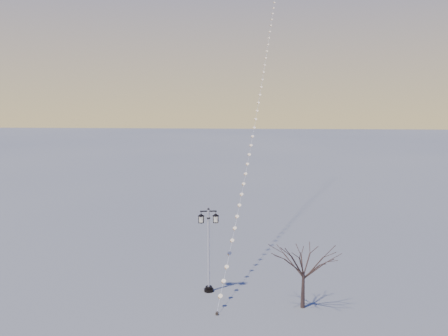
{
  "coord_description": "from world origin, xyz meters",
  "views": [
    {
      "loc": [
        3.08,
        -26.11,
        13.07
      ],
      "look_at": [
        1.12,
        7.1,
        7.81
      ],
      "focal_mm": 38.18,
      "sensor_mm": 36.0,
      "label": 1
    }
  ],
  "objects": [
    {
      "name": "street_lamp",
      "position": [
        0.3,
        3.81,
        3.15
      ],
      "size": [
        1.44,
        0.63,
        5.7
      ],
      "rotation": [
        0.0,
        0.0,
        0.11
      ],
      "color": "black",
      "rests_on": "ground"
    },
    {
      "name": "bare_tree",
      "position": [
        6.29,
        1.73,
        2.93
      ],
      "size": [
        2.55,
        2.55,
        4.22
      ],
      "rotation": [
        0.0,
        0.0,
        0.39
      ],
      "color": "#392923",
      "rests_on": "ground"
    },
    {
      "name": "ground",
      "position": [
        0.0,
        0.0,
        0.0
      ],
      "size": [
        300.0,
        300.0,
        0.0
      ],
      "primitive_type": "plane",
      "color": "#5F6261",
      "rests_on": "ground"
    },
    {
      "name": "kite_train",
      "position": [
        3.68,
        20.41,
        13.9
      ],
      "size": [
        5.78,
        40.55,
        28.03
      ],
      "rotation": [
        0.0,
        0.0,
        0.18
      ],
      "color": "#31281E",
      "rests_on": "ground"
    }
  ]
}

